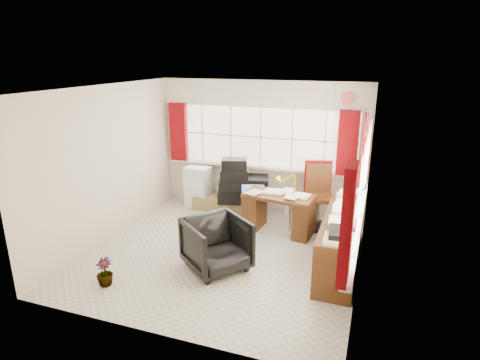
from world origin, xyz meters
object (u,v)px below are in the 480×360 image
object	(u,v)px
task_chair	(318,192)
radiator	(299,224)
desk_lamp	(295,182)
tv_bench	(229,204)
mini_fridge	(200,186)
desk	(279,211)
credenza	(341,241)
crt_tv	(254,189)
office_chair	(217,245)

from	to	relation	value
task_chair	radiator	xyz separation A→B (m)	(-0.21, -0.57, -0.39)
desk_lamp	tv_bench	world-z (taller)	desk_lamp
mini_fridge	desk_lamp	bearing A→B (deg)	-22.41
desk	tv_bench	size ratio (longest dim) A/B	0.88
desk	mini_fridge	bearing A→B (deg)	157.66
credenza	crt_tv	size ratio (longest dim) A/B	3.16
office_chair	radiator	bearing A→B (deg)	7.26
task_chair	tv_bench	bearing A→B (deg)	174.40
office_chair	radiator	xyz separation A→B (m)	(0.89, 1.44, -0.15)
desk	task_chair	bearing A→B (deg)	40.84
task_chair	radiator	size ratio (longest dim) A/B	2.07
desk_lamp	radiator	bearing A→B (deg)	25.02
credenza	office_chair	bearing A→B (deg)	-157.96
radiator	desk_lamp	bearing A→B (deg)	-154.98
tv_bench	mini_fridge	distance (m)	0.73
desk_lamp	radiator	xyz separation A→B (m)	(0.10, 0.04, -0.74)
desk	crt_tv	bearing A→B (deg)	134.64
desk	crt_tv	xyz separation A→B (m)	(-0.66, 0.66, 0.11)
crt_tv	mini_fridge	xyz separation A→B (m)	(-1.17, 0.09, -0.09)
desk_lamp	tv_bench	size ratio (longest dim) A/B	0.30
crt_tv	mini_fridge	world-z (taller)	mini_fridge
desk_lamp	task_chair	xyz separation A→B (m)	(0.30, 0.62, -0.35)
desk_lamp	office_chair	distance (m)	1.72
task_chair	office_chair	size ratio (longest dim) A/B	1.41
desk_lamp	task_chair	distance (m)	0.77
desk	radiator	size ratio (longest dim) A/B	2.19
crt_tv	desk	bearing A→B (deg)	-45.36
desk	radiator	world-z (taller)	desk
desk	office_chair	distance (m)	1.60
radiator	mini_fridge	size ratio (longest dim) A/B	0.69
radiator	tv_bench	size ratio (longest dim) A/B	0.40
desk	task_chair	size ratio (longest dim) A/B	1.06
desk	credenza	distance (m)	1.41
desk_lamp	desk	bearing A→B (deg)	157.14
tv_bench	office_chair	bearing A→B (deg)	-73.80
office_chair	radiator	size ratio (longest dim) A/B	1.47
desk	task_chair	xyz separation A→B (m)	(0.58, 0.50, 0.24)
credenza	crt_tv	distance (m)	2.34
desk_lamp	task_chair	size ratio (longest dim) A/B	0.36
task_chair	radiator	world-z (taller)	task_chair
desk	tv_bench	bearing A→B (deg)	149.89
task_chair	mini_fridge	world-z (taller)	task_chair
credenza	crt_tv	xyz separation A→B (m)	(-1.78, 1.51, 0.10)
desk	desk_lamp	distance (m)	0.66
task_chair	crt_tv	distance (m)	1.25
credenza	mini_fridge	bearing A→B (deg)	151.52
radiator	mini_fridge	bearing A→B (deg)	159.48
task_chair	credenza	size ratio (longest dim) A/B	0.58
task_chair	credenza	bearing A→B (deg)	-68.09
radiator	task_chair	bearing A→B (deg)	69.86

